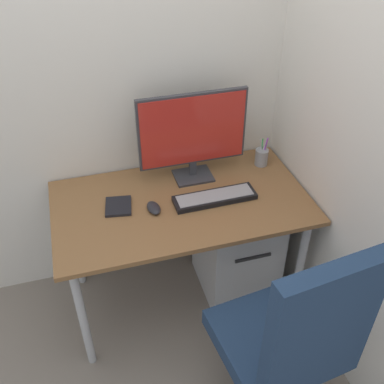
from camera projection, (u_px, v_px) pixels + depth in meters
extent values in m
plane|color=slate|center=(183.00, 295.00, 2.69)|extent=(8.00, 8.00, 0.00)
cube|color=silver|center=(158.00, 42.00, 2.15)|extent=(2.90, 0.04, 2.80)
cube|color=silver|center=(353.00, 76.00, 1.82)|extent=(0.04, 2.33, 2.80)
cube|color=brown|center=(181.00, 203.00, 2.26)|extent=(1.29, 0.71, 0.02)
cylinder|color=#B2B5BA|center=(83.00, 318.00, 2.13)|extent=(0.04, 0.04, 0.70)
cylinder|color=#B2B5BA|center=(299.00, 269.00, 2.39)|extent=(0.04, 0.04, 0.70)
cylinder|color=#B2B5BA|center=(74.00, 239.00, 2.57)|extent=(0.04, 0.04, 0.70)
cylinder|color=#B2B5BA|center=(257.00, 205.00, 2.83)|extent=(0.04, 0.04, 0.70)
sphere|color=black|center=(286.00, 347.00, 2.38)|extent=(0.05, 0.05, 0.05)
cube|color=#B2B5BA|center=(276.00, 363.00, 2.26)|extent=(0.23, 0.22, 0.03)
sphere|color=black|center=(225.00, 352.00, 2.35)|extent=(0.05, 0.05, 0.05)
cube|color=#B2B5BA|center=(244.00, 366.00, 2.25)|extent=(0.15, 0.27, 0.03)
cylinder|color=#B2B5BA|center=(269.00, 365.00, 2.06)|extent=(0.04, 0.04, 0.31)
cube|color=navy|center=(274.00, 339.00, 1.94)|extent=(0.53, 0.52, 0.09)
cube|color=navy|center=(320.00, 331.00, 1.55)|extent=(0.43, 0.12, 0.63)
cube|color=#B2B5BA|center=(236.00, 246.00, 2.59)|extent=(0.40, 0.45, 0.62)
cube|color=#262628|center=(253.00, 258.00, 2.34)|extent=(0.20, 0.01, 0.02)
cube|color=#333338|center=(193.00, 176.00, 2.42)|extent=(0.20, 0.16, 0.01)
cube|color=#333338|center=(193.00, 167.00, 2.40)|extent=(0.04, 0.02, 0.09)
cube|color=#333338|center=(193.00, 129.00, 2.26)|extent=(0.57, 0.02, 0.39)
cube|color=#B2261E|center=(193.00, 131.00, 2.25)|extent=(0.54, 0.01, 0.37)
cube|color=black|center=(215.00, 198.00, 2.25)|extent=(0.42, 0.13, 0.03)
cube|color=gray|center=(215.00, 195.00, 2.25)|extent=(0.39, 0.10, 0.00)
ellipsoid|color=black|center=(154.00, 208.00, 2.19)|extent=(0.07, 0.11, 0.03)
cylinder|color=gray|center=(261.00, 157.00, 2.50)|extent=(0.07, 0.07, 0.10)
cylinder|color=silver|center=(261.00, 148.00, 2.46)|extent=(0.03, 0.01, 0.12)
cylinder|color=silver|center=(264.00, 148.00, 2.46)|extent=(0.03, 0.01, 0.12)
torus|color=orange|center=(262.00, 156.00, 2.49)|extent=(0.03, 0.04, 0.01)
cylinder|color=purple|center=(265.00, 149.00, 2.47)|extent=(0.02, 0.02, 0.14)
cylinder|color=#3FAD59|center=(262.00, 149.00, 2.48)|extent=(0.01, 0.02, 0.13)
cube|color=black|center=(118.00, 206.00, 2.21)|extent=(0.15, 0.17, 0.01)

